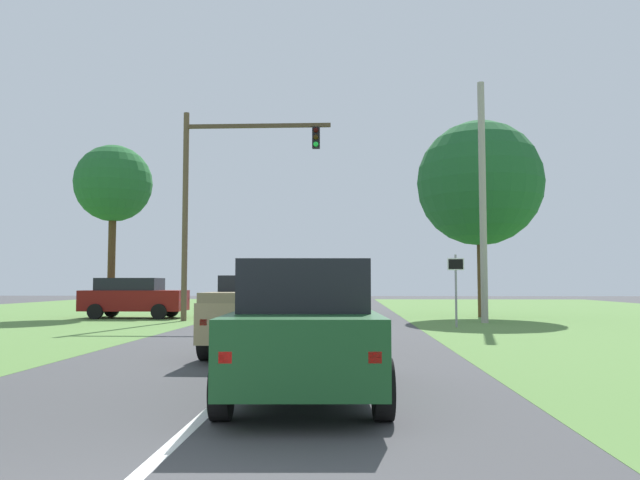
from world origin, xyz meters
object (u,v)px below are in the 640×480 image
oak_tree_right (480,183)px  crossing_suv_far (134,297)px  traffic_light (219,186)px  pickup_truck_lead (268,312)px  extra_tree_1 (113,184)px  keep_moving_sign (456,281)px  utility_pole_right (483,201)px  red_suv_near (305,325)px

oak_tree_right → crossing_suv_far: 16.95m
oak_tree_right → traffic_light: bearing=-162.8°
traffic_light → pickup_truck_lead: bearing=-72.6°
oak_tree_right → extra_tree_1: bearing=179.8°
extra_tree_1 → crossing_suv_far: bearing=-44.9°
pickup_truck_lead → crossing_suv_far: 15.74m
keep_moving_sign → extra_tree_1: 17.51m
oak_tree_right → crossing_suv_far: bearing=-174.1°
keep_moving_sign → extra_tree_1: extra_tree_1 is taller
traffic_light → utility_pole_right: utility_pole_right is taller
pickup_truck_lead → traffic_light: bearing=107.4°
extra_tree_1 → keep_moving_sign: bearing=-24.3°
traffic_light → oak_tree_right: oak_tree_right is taller
red_suv_near → oak_tree_right: (6.83, 20.76, 5.31)m
extra_tree_1 → utility_pole_right: bearing=-14.3°
crossing_suv_far → extra_tree_1: (-1.72, 1.71, 5.45)m
traffic_light → crossing_suv_far: (-4.26, 1.97, -4.74)m
oak_tree_right → crossing_suv_far: size_ratio=2.03×
extra_tree_1 → traffic_light: bearing=-31.6°
traffic_light → oak_tree_right: (11.73, 3.63, 0.62)m
traffic_light → utility_pole_right: size_ratio=0.90×
traffic_light → crossing_suv_far: traffic_light is taller
traffic_light → oak_tree_right: size_ratio=0.96×
pickup_truck_lead → keep_moving_sign: (5.73, 8.38, 0.75)m
crossing_suv_far → utility_pole_right: (15.21, -2.61, 3.95)m
pickup_truck_lead → traffic_light: size_ratio=0.61×
utility_pole_right → extra_tree_1: bearing=165.7°
keep_moving_sign → utility_pole_right: 4.44m
crossing_suv_far → extra_tree_1: extra_tree_1 is taller
oak_tree_right → keep_moving_sign: bearing=-108.8°
red_suv_near → utility_pole_right: utility_pole_right is taller
oak_tree_right → extra_tree_1: oak_tree_right is taller
oak_tree_right → utility_pole_right: bearing=-100.4°
pickup_truck_lead → extra_tree_1: size_ratio=0.65×
red_suv_near → crossing_suv_far: red_suv_near is taller
utility_pole_right → red_suv_near: bearing=-110.1°
keep_moving_sign → utility_pole_right: utility_pole_right is taller
pickup_truck_lead → extra_tree_1: bearing=122.2°
red_suv_near → crossing_suv_far: bearing=115.6°
crossing_suv_far → extra_tree_1: size_ratio=0.55×
keep_moving_sign → oak_tree_right: oak_tree_right is taller
red_suv_near → pickup_truck_lead: size_ratio=0.90×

